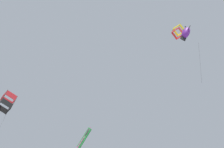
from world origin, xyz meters
TOP-DOWN VIEW (x-y plane):
  - kite_fish_upper_right at (-6.44, -5.53)m, footprint 1.82×1.39m
  - kite_diamond_mid_left at (-2.25, 1.55)m, footprint 3.02×1.77m
  - kite_box_near_left at (-0.19, -6.68)m, footprint 1.52×1.50m
  - kite_box_near_right at (3.28, 9.24)m, footprint 1.74×1.82m

SIDE VIEW (x-z plane):
  - kite_diamond_mid_left at x=-2.25m, z-range 14.03..21.99m
  - kite_fish_upper_right at x=-6.44m, z-range 20.88..27.31m
  - kite_box_near_right at x=3.28m, z-range 22.84..28.01m
  - kite_box_near_left at x=-0.19m, z-range 30.53..32.06m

